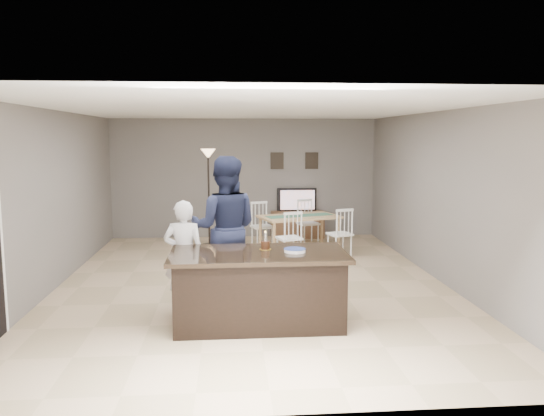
{
  "coord_description": "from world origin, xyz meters",
  "views": [
    {
      "loc": [
        -0.35,
        -8.1,
        2.29
      ],
      "look_at": [
        0.29,
        -0.3,
        1.24
      ],
      "focal_mm": 35.0,
      "sensor_mm": 36.0,
      "label": 1
    }
  ],
  "objects": [
    {
      "name": "tv_console",
      "position": [
        1.2,
        3.77,
        0.3
      ],
      "size": [
        1.2,
        0.4,
        0.6
      ],
      "primitive_type": "cube",
      "color": "brown",
      "rests_on": "floor"
    },
    {
      "name": "kitchen_island",
      "position": [
        0.0,
        -1.8,
        0.45
      ],
      "size": [
        2.15,
        1.1,
        0.9
      ],
      "color": "black",
      "rests_on": "floor"
    },
    {
      "name": "floor_lamp",
      "position": [
        -0.78,
        3.02,
        1.59
      ],
      "size": [
        0.31,
        0.31,
        2.04
      ],
      "color": "black",
      "rests_on": "floor"
    },
    {
      "name": "floor",
      "position": [
        0.0,
        0.0,
        0.0
      ],
      "size": [
        8.0,
        8.0,
        0.0
      ],
      "primitive_type": "plane",
      "color": "tan",
      "rests_on": "ground"
    },
    {
      "name": "television",
      "position": [
        1.2,
        3.84,
        0.86
      ],
      "size": [
        0.91,
        0.12,
        0.53
      ],
      "primitive_type": "imported",
      "rotation": [
        0.0,
        0.0,
        3.14
      ],
      "color": "black",
      "rests_on": "tv_console"
    },
    {
      "name": "birthday_cake",
      "position": [
        0.1,
        -1.64,
        0.95
      ],
      "size": [
        0.15,
        0.15,
        0.23
      ],
      "color": "gold",
      "rests_on": "kitchen_island"
    },
    {
      "name": "tv_screen_glow",
      "position": [
        1.2,
        3.76,
        0.87
      ],
      "size": [
        0.78,
        0.0,
        0.78
      ],
      "primitive_type": "plane",
      "rotation": [
        1.57,
        0.0,
        3.14
      ],
      "color": "orange",
      "rests_on": "tv_console"
    },
    {
      "name": "room_shell",
      "position": [
        0.0,
        0.0,
        1.68
      ],
      "size": [
        8.0,
        8.0,
        8.0
      ],
      "color": "slate",
      "rests_on": "floor"
    },
    {
      "name": "dining_table",
      "position": [
        1.05,
        2.27,
        0.6
      ],
      "size": [
        1.94,
        2.12,
        0.95
      ],
      "rotation": [
        0.0,
        0.0,
        0.31
      ],
      "color": "tan",
      "rests_on": "floor"
    },
    {
      "name": "woman",
      "position": [
        -0.95,
        -1.2,
        0.74
      ],
      "size": [
        0.57,
        0.4,
        1.48
      ],
      "primitive_type": "imported",
      "rotation": [
        0.0,
        0.0,
        3.05
      ],
      "color": "silver",
      "rests_on": "floor"
    },
    {
      "name": "man",
      "position": [
        -0.42,
        -0.68,
        1.01
      ],
      "size": [
        1.06,
        0.87,
        2.03
      ],
      "primitive_type": "imported",
      "rotation": [
        0.0,
        0.0,
        3.04
      ],
      "color": "#171C33",
      "rests_on": "floor"
    },
    {
      "name": "picture_frames",
      "position": [
        1.15,
        3.98,
        1.75
      ],
      "size": [
        1.1,
        0.02,
        0.38
      ],
      "color": "black",
      "rests_on": "room_shell"
    },
    {
      "name": "plate_stack",
      "position": [
        0.44,
        -1.82,
        0.92
      ],
      "size": [
        0.27,
        0.27,
        0.04
      ],
      "color": "white",
      "rests_on": "kitchen_island"
    }
  ]
}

